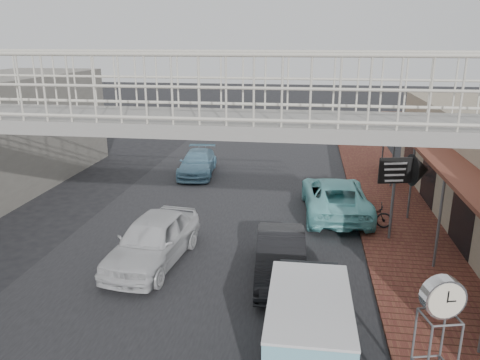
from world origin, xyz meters
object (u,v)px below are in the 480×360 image
(angkot_far, at_px, (198,163))
(street_clock, at_px, (442,304))
(motorcycle_near, at_px, (368,215))
(motorcycle_far, at_px, (398,171))
(angkot_van, at_px, (308,322))
(dark_sedan, at_px, (281,257))
(angkot_curb, at_px, (335,196))
(arrow_sign, at_px, (417,171))
(white_hatchback, at_px, (153,240))

(angkot_far, xyz_separation_m, street_clock, (7.69, -15.19, 1.88))
(motorcycle_near, height_order, motorcycle_far, motorcycle_far)
(motorcycle_far, bearing_deg, angkot_van, 147.72)
(dark_sedan, relative_size, angkot_curb, 0.76)
(angkot_far, distance_m, motorcycle_far, 9.77)
(angkot_far, relative_size, street_clock, 1.42)
(motorcycle_near, bearing_deg, angkot_far, 56.20)
(angkot_far, bearing_deg, motorcycle_near, -43.46)
(angkot_far, xyz_separation_m, arrow_sign, (9.01, -6.90, 1.87))
(motorcycle_far, bearing_deg, arrow_sign, 158.05)
(angkot_far, relative_size, motorcycle_near, 2.40)
(angkot_curb, relative_size, angkot_far, 1.27)
(arrow_sign, bearing_deg, motorcycle_far, 70.42)
(arrow_sign, bearing_deg, angkot_van, -129.11)
(white_hatchback, xyz_separation_m, angkot_curb, (5.66, 5.04, -0.03))
(dark_sedan, bearing_deg, motorcycle_near, 50.90)
(angkot_van, xyz_separation_m, motorcycle_far, (4.16, 14.01, -0.58))
(angkot_far, xyz_separation_m, motorcycle_near, (7.69, -6.08, -0.04))
(angkot_curb, xyz_separation_m, angkot_far, (-6.59, 4.69, -0.13))
(angkot_curb, xyz_separation_m, street_clock, (1.10, -10.50, 1.75))
(street_clock, height_order, arrow_sign, arrow_sign)
(dark_sedan, distance_m, angkot_far, 11.23)
(white_hatchback, bearing_deg, arrow_sign, 25.72)
(white_hatchback, height_order, motorcycle_near, white_hatchback)
(angkot_curb, xyz_separation_m, motorcycle_far, (3.18, 4.74, -0.16))
(angkot_curb, height_order, street_clock, street_clock)
(angkot_curb, relative_size, motorcycle_far, 3.40)
(angkot_curb, distance_m, motorcycle_far, 5.71)
(angkot_van, height_order, motorcycle_far, angkot_van)
(white_hatchback, distance_m, motorcycle_near, 7.69)
(motorcycle_near, relative_size, motorcycle_far, 1.12)
(white_hatchback, xyz_separation_m, motorcycle_near, (6.76, 3.65, -0.20))
(angkot_curb, distance_m, angkot_van, 9.33)
(angkot_curb, bearing_deg, angkot_van, 80.12)
(white_hatchback, height_order, arrow_sign, arrow_sign)
(dark_sedan, xyz_separation_m, motorcycle_near, (2.87, 4.05, -0.10))
(angkot_van, bearing_deg, arrow_sign, 63.82)
(angkot_curb, bearing_deg, angkot_far, -39.24)
(white_hatchback, height_order, dark_sedan, white_hatchback)
(dark_sedan, relative_size, angkot_far, 0.97)
(angkot_far, distance_m, street_clock, 17.13)
(angkot_far, xyz_separation_m, motorcycle_far, (9.77, 0.05, -0.03))
(motorcycle_near, xyz_separation_m, street_clock, (0.00, -9.10, 1.92))
(white_hatchback, distance_m, arrow_sign, 8.73)
(white_hatchback, distance_m, motorcycle_far, 13.19)
(angkot_curb, xyz_separation_m, arrow_sign, (2.42, -2.21, 1.74))
(white_hatchback, xyz_separation_m, motorcycle_far, (8.84, 9.78, -0.19))
(white_hatchback, bearing_deg, street_clock, -32.48)
(motorcycle_far, bearing_deg, street_clock, 156.50)
(white_hatchback, relative_size, motorcycle_near, 2.60)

